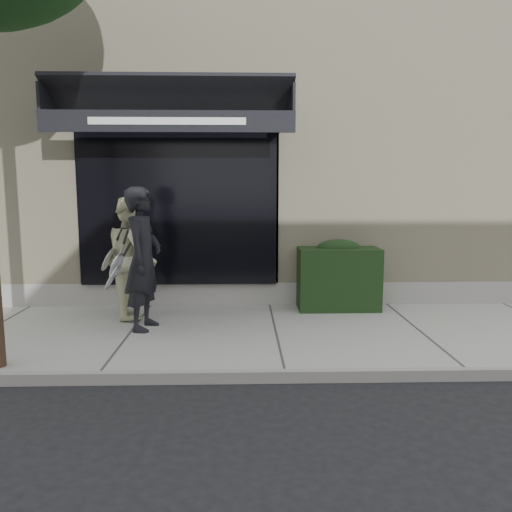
{
  "coord_description": "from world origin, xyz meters",
  "views": [
    {
      "loc": [
        -0.46,
        -6.71,
        2.11
      ],
      "look_at": [
        -0.25,
        0.6,
        1.08
      ],
      "focal_mm": 35.0,
      "sensor_mm": 36.0,
      "label": 1
    }
  ],
  "objects": [
    {
      "name": "ground",
      "position": [
        0.0,
        0.0,
        0.0
      ],
      "size": [
        80.0,
        80.0,
        0.0
      ],
      "primitive_type": "plane",
      "color": "black",
      "rests_on": "ground"
    },
    {
      "name": "sidewalk",
      "position": [
        0.0,
        0.0,
        0.06
      ],
      "size": [
        20.0,
        3.0,
        0.12
      ],
      "primitive_type": "cube",
      "color": "gray",
      "rests_on": "ground"
    },
    {
      "name": "curb",
      "position": [
        0.0,
        -1.55,
        0.07
      ],
      "size": [
        20.0,
        0.1,
        0.14
      ],
      "primitive_type": "cube",
      "color": "gray",
      "rests_on": "ground"
    },
    {
      "name": "building_facade",
      "position": [
        -0.01,
        4.96,
        2.74
      ],
      "size": [
        14.3,
        8.04,
        5.64
      ],
      "color": "beige",
      "rests_on": "ground"
    },
    {
      "name": "hedge",
      "position": [
        1.1,
        1.25,
        0.66
      ],
      "size": [
        1.3,
        0.7,
        1.14
      ],
      "color": "black",
      "rests_on": "sidewalk"
    },
    {
      "name": "pedestrian_front",
      "position": [
        -1.83,
        0.15,
        1.11
      ],
      "size": [
        0.73,
        0.91,
        1.98
      ],
      "color": "black",
      "rests_on": "sidewalk"
    },
    {
      "name": "pedestrian_back",
      "position": [
        -2.13,
        0.84,
        1.04
      ],
      "size": [
        0.9,
        1.04,
        1.84
      ],
      "color": "beige",
      "rests_on": "sidewalk"
    }
  ]
}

